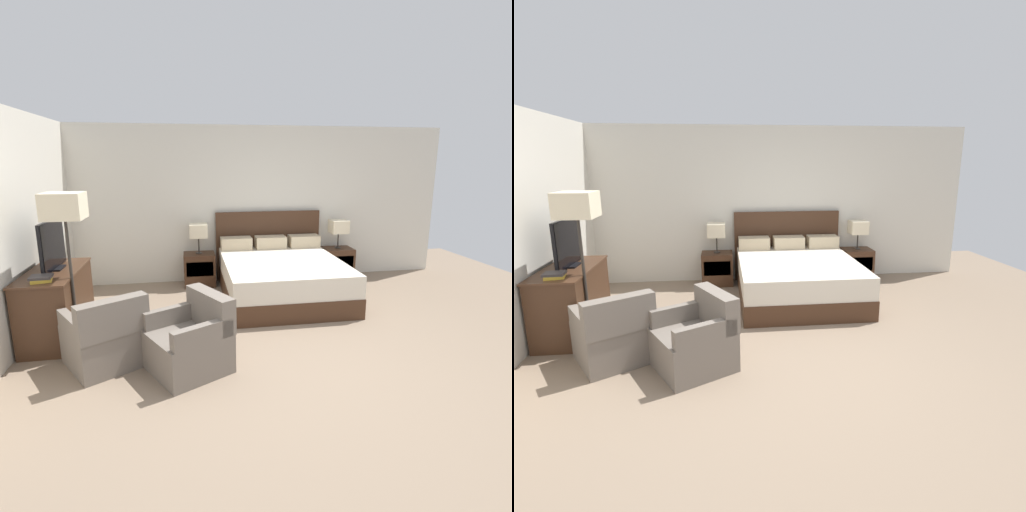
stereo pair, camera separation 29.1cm
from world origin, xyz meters
TOP-DOWN VIEW (x-y plane):
  - ground_plane at (0.00, 0.00)m, footprint 9.75×9.75m
  - wall_back at (0.00, 3.28)m, footprint 6.92×0.06m
  - wall_left at (-2.89, 1.33)m, footprint 0.06×5.05m
  - bed at (0.35, 2.21)m, footprint 1.81×2.13m
  - nightstand_left at (-0.86, 2.98)m, footprint 0.51×0.41m
  - nightstand_right at (1.55, 2.98)m, footprint 0.51×0.41m
  - table_lamp_left at (-0.86, 2.98)m, footprint 0.29×0.29m
  - table_lamp_right at (1.55, 2.98)m, footprint 0.29×0.29m
  - dresser at (-2.56, 1.24)m, footprint 0.56×1.23m
  - tv at (-2.56, 1.31)m, footprint 0.18×0.79m
  - book_red_cover at (-2.55, 0.82)m, footprint 0.23×0.23m
  - book_blue_cover at (-2.55, 0.82)m, footprint 0.23×0.20m
  - armchair_by_window at (-1.88, 0.44)m, footprint 0.94×0.94m
  - armchair_companion at (-1.03, 0.21)m, footprint 0.93×0.93m
  - floor_lamp at (-2.27, 0.89)m, footprint 0.39×0.39m

SIDE VIEW (x-z plane):
  - ground_plane at x=0.00m, z-range 0.00..0.00m
  - nightstand_left at x=-0.86m, z-range 0.00..0.54m
  - nightstand_right at x=1.55m, z-range 0.00..0.54m
  - armchair_by_window at x=-1.88m, z-range -0.10..0.66m
  - armchair_companion at x=-1.03m, z-range -0.10..0.66m
  - bed at x=0.35m, z-range -0.27..0.91m
  - dresser at x=-2.56m, z-range 0.01..0.82m
  - book_red_cover at x=-2.55m, z-range 0.81..0.84m
  - book_blue_cover at x=-2.55m, z-range 0.84..0.87m
  - table_lamp_left at x=-0.86m, z-range 0.67..1.16m
  - table_lamp_right at x=1.55m, z-range 0.67..1.16m
  - tv at x=-2.56m, z-range 0.80..1.37m
  - wall_back at x=0.00m, z-range 0.00..2.60m
  - wall_left at x=-2.89m, z-range 0.00..2.60m
  - floor_lamp at x=-2.27m, z-range 0.63..2.34m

